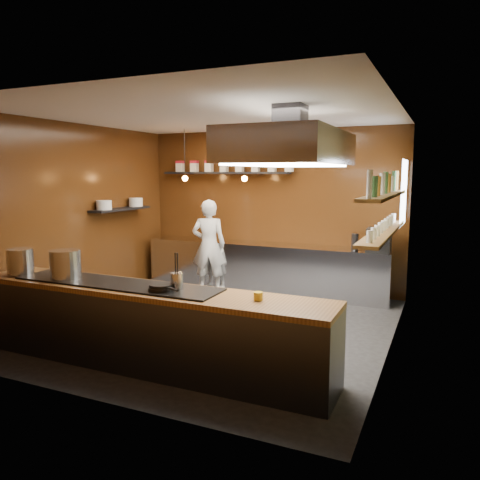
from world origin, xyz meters
The scene contains 26 objects.
floor centered at (0.00, 0.00, 0.00)m, with size 5.00×5.00×0.00m, color black.
back_wall centered at (0.00, 2.50, 1.50)m, with size 5.00×5.00×0.00m, color #361B09.
left_wall centered at (-2.50, 0.00, 1.50)m, with size 5.00×5.00×0.00m, color #361B09.
right_wall centered at (2.50, 0.00, 1.50)m, with size 5.00×5.00×0.00m, color brown.
ceiling centered at (0.00, 0.00, 3.00)m, with size 5.00×5.00×0.00m, color silver.
window_pane centered at (2.45, 1.70, 1.90)m, with size 1.00×1.00×0.00m, color white.
prep_counter centered at (0.00, 2.17, 0.45)m, with size 4.60×0.65×0.90m, color silver.
pass_counter centered at (0.00, -1.60, 0.47)m, with size 4.40×0.72×0.94m.
tin_shelf centered at (-0.90, 2.36, 2.20)m, with size 2.60×0.26×0.04m, color black.
plate_shelf centered at (-2.34, 1.00, 1.55)m, with size 0.30×1.40×0.04m, color black.
bottle_shelf_upper centered at (2.34, 0.30, 1.92)m, with size 0.26×2.80×0.04m, color brown.
bottle_shelf_lower centered at (2.34, 0.30, 1.45)m, with size 0.26×2.80×0.04m, color brown.
extractor_hood centered at (1.30, -0.40, 2.51)m, with size 1.20×2.00×0.72m.
pendant_left centered at (-1.40, 1.70, 2.15)m, with size 0.10×0.10×0.95m.
pendant_right centered at (-0.20, 1.70, 2.15)m, with size 0.10×0.10×0.95m.
storage_tins centered at (-0.75, 2.36, 2.33)m, with size 2.43×0.13×0.22m.
plate_stacks centered at (-2.34, 1.00, 1.65)m, with size 0.26×1.16×0.16m.
bottles centered at (2.34, 0.30, 2.06)m, with size 0.06×2.66×0.24m.
wine_glasses centered at (2.34, 0.30, 1.53)m, with size 0.07×2.37×0.13m.
stockpot_large centered at (-1.83, -1.68, 1.10)m, with size 0.32×0.32×0.31m, color silver.
stockpot_small centered at (-1.10, -1.65, 1.11)m, with size 0.36×0.36×0.34m, color #B6B9BD.
utensil_crock centered at (0.42, -1.58, 1.03)m, with size 0.14×0.14×0.18m, color silver.
frying_pan centered at (0.29, -1.69, 0.97)m, with size 0.43×0.28×0.07m.
butter_jar centered at (1.37, -1.57, 0.96)m, with size 0.09×0.09×0.08m, color yellow.
espresso_machine centered at (2.06, 2.13, 1.09)m, with size 0.39×0.37×0.39m, color black.
chef centered at (-0.93, 1.73, 0.86)m, with size 0.63×0.41×1.72m, color silver.
Camera 1 is at (3.07, -5.85, 2.20)m, focal length 35.00 mm.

